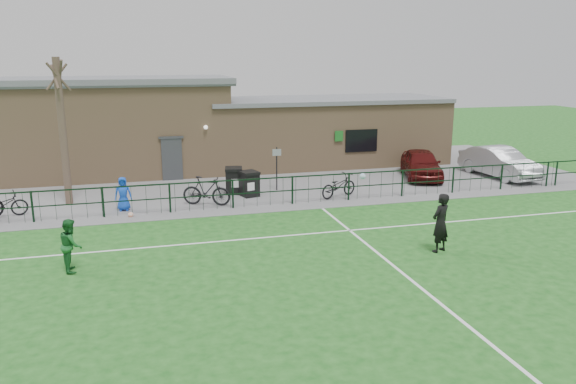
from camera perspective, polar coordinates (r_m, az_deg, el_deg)
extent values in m
plane|color=#175017|center=(15.91, 4.76, -8.72)|extent=(90.00, 90.00, 0.00)
cube|color=slate|center=(28.42, -4.48, 1.41)|extent=(34.00, 13.00, 0.02)
cube|color=white|center=(23.00, -1.82, -1.53)|extent=(28.00, 0.10, 0.01)
cube|color=white|center=(19.48, 0.77, -4.38)|extent=(28.00, 0.10, 0.01)
cube|color=white|center=(16.65, 11.31, -7.88)|extent=(0.10, 16.00, 0.01)
cube|color=black|center=(23.04, -1.95, 0.02)|extent=(28.00, 0.10, 1.20)
cylinder|color=#4A372D|center=(24.66, -21.91, 5.63)|extent=(0.30, 0.30, 6.00)
cube|color=black|center=(24.66, -3.97, 0.75)|extent=(0.86, 0.92, 1.02)
cube|color=black|center=(25.24, -5.53, 1.09)|extent=(0.84, 0.92, 1.08)
cylinder|color=black|center=(25.57, -1.16, 2.37)|extent=(0.06, 0.06, 2.00)
imported|color=#490E0D|center=(29.03, 13.38, 2.80)|extent=(2.93, 4.53, 1.44)
imported|color=#ACAEB4|center=(30.42, 20.67, 2.85)|extent=(2.08, 4.74, 1.51)
imported|color=black|center=(23.91, -27.11, -1.22)|extent=(1.99, 1.31, 0.99)
imported|color=black|center=(23.32, -8.29, 0.11)|extent=(2.07, 1.34, 1.21)
imported|color=black|center=(24.51, 5.16, 0.64)|extent=(2.04, 1.39, 1.01)
imported|color=blue|center=(23.22, -16.41, -0.18)|extent=(0.68, 0.45, 1.36)
imported|color=black|center=(18.24, 15.23, -3.04)|extent=(0.82, 0.70, 1.90)
sphere|color=white|center=(19.99, 7.60, 1.59)|extent=(0.22, 0.22, 0.22)
imported|color=#1C6329|center=(17.29, -21.19, -5.04)|extent=(0.67, 0.81, 1.55)
sphere|color=white|center=(22.37, -15.69, -2.23)|extent=(0.21, 0.21, 0.21)
cube|color=tan|center=(31.02, -5.58, 5.70)|extent=(24.00, 5.00, 3.50)
cube|color=tan|center=(30.38, -17.53, 9.42)|extent=(11.52, 5.00, 1.20)
cube|color=slate|center=(30.34, -17.63, 10.78)|extent=(12.02, 5.40, 0.28)
cube|color=slate|center=(32.12, 3.79, 9.33)|extent=(13.44, 5.30, 0.22)
cube|color=#383A3D|center=(28.26, -11.70, 3.25)|extent=(1.00, 0.08, 2.10)
cube|color=black|center=(30.42, 7.46, 5.20)|extent=(1.80, 0.08, 1.20)
cube|color=#19661E|center=(29.86, 5.19, 5.68)|extent=(0.45, 0.04, 0.55)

